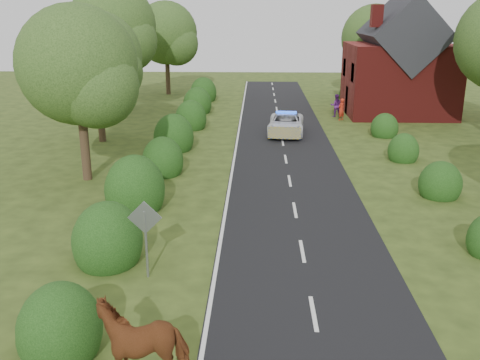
{
  "coord_description": "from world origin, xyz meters",
  "views": [
    {
      "loc": [
        -1.6,
        -12.99,
        8.02
      ],
      "look_at": [
        -2.3,
        8.04,
        1.3
      ],
      "focal_mm": 40.0,
      "sensor_mm": 36.0,
      "label": 1
    }
  ],
  "objects_px": {
    "road_sign": "(145,228)",
    "pedestrian_purple": "(336,106)",
    "cow": "(144,345)",
    "pedestrian_red": "(341,109)",
    "police_van": "(286,124)"
  },
  "relations": [
    {
      "from": "road_sign",
      "to": "pedestrian_red",
      "type": "distance_m",
      "value": 27.15
    },
    {
      "from": "road_sign",
      "to": "pedestrian_purple",
      "type": "relative_size",
      "value": 1.43
    },
    {
      "from": "cow",
      "to": "pedestrian_red",
      "type": "bearing_deg",
      "value": 151.92
    },
    {
      "from": "police_van",
      "to": "pedestrian_purple",
      "type": "distance_m",
      "value": 7.53
    },
    {
      "from": "pedestrian_red",
      "to": "pedestrian_purple",
      "type": "height_order",
      "value": "pedestrian_purple"
    },
    {
      "from": "road_sign",
      "to": "pedestrian_purple",
      "type": "bearing_deg",
      "value": 70.43
    },
    {
      "from": "pedestrian_red",
      "to": "pedestrian_purple",
      "type": "distance_m",
      "value": 1.43
    },
    {
      "from": "road_sign",
      "to": "cow",
      "type": "xyz_separation_m",
      "value": [
        0.89,
        -4.79,
        -0.81
      ]
    },
    {
      "from": "cow",
      "to": "pedestrian_red",
      "type": "distance_m",
      "value": 31.4
    },
    {
      "from": "road_sign",
      "to": "pedestrian_purple",
      "type": "height_order",
      "value": "road_sign"
    },
    {
      "from": "police_van",
      "to": "pedestrian_purple",
      "type": "xyz_separation_m",
      "value": [
        4.2,
        6.24,
        0.19
      ]
    },
    {
      "from": "pedestrian_red",
      "to": "pedestrian_purple",
      "type": "xyz_separation_m",
      "value": [
        -0.21,
        1.41,
        0.05
      ]
    },
    {
      "from": "pedestrian_red",
      "to": "cow",
      "type": "bearing_deg",
      "value": 30.74
    },
    {
      "from": "police_van",
      "to": "pedestrian_purple",
      "type": "bearing_deg",
      "value": 60.97
    },
    {
      "from": "road_sign",
      "to": "pedestrian_red",
      "type": "relative_size",
      "value": 1.53
    }
  ]
}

